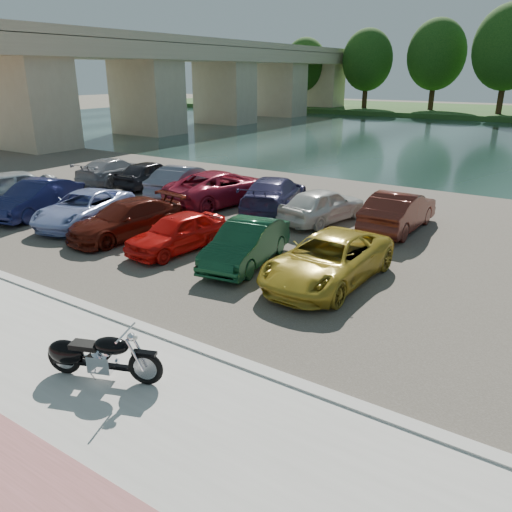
{
  "coord_description": "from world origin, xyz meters",
  "views": [
    {
      "loc": [
        6.96,
        -4.95,
        5.52
      ],
      "look_at": [
        0.42,
        5.02,
        1.1
      ],
      "focal_mm": 35.0,
      "sensor_mm": 36.0,
      "label": 1
    }
  ],
  "objects_px": {
    "car_0": "(1,190)",
    "car_2": "(84,208)",
    "motorcycle": "(93,355)",
    "car_1": "(36,198)"
  },
  "relations": [
    {
      "from": "motorcycle",
      "to": "car_0",
      "type": "bearing_deg",
      "value": 133.73
    },
    {
      "from": "car_0",
      "to": "car_2",
      "type": "distance_m",
      "value": 4.97
    },
    {
      "from": "car_0",
      "to": "car_2",
      "type": "height_order",
      "value": "car_0"
    },
    {
      "from": "motorcycle",
      "to": "car_1",
      "type": "xyz_separation_m",
      "value": [
        -11.17,
        6.46,
        0.17
      ]
    },
    {
      "from": "car_0",
      "to": "car_2",
      "type": "relative_size",
      "value": 1.01
    },
    {
      "from": "car_0",
      "to": "car_1",
      "type": "height_order",
      "value": "car_0"
    },
    {
      "from": "car_0",
      "to": "car_2",
      "type": "bearing_deg",
      "value": 18.87
    },
    {
      "from": "motorcycle",
      "to": "car_0",
      "type": "xyz_separation_m",
      "value": [
        -13.53,
        6.42,
        0.25
      ]
    },
    {
      "from": "car_1",
      "to": "car_2",
      "type": "relative_size",
      "value": 0.95
    },
    {
      "from": "car_1",
      "to": "car_2",
      "type": "xyz_separation_m",
      "value": [
        2.6,
        0.24,
        -0.07
      ]
    }
  ]
}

